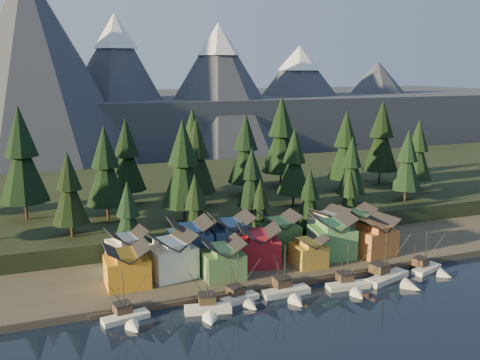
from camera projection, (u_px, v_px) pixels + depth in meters
name	position (u px, v px, depth m)	size (l,w,h in m)	color
ground	(322.00, 318.00, 98.24)	(500.00, 500.00, 0.00)	black
shore_strip	(242.00, 248.00, 134.53)	(400.00, 50.00, 1.50)	#3D362C
hillside	(187.00, 196.00, 179.63)	(420.00, 100.00, 6.00)	black
dock	(283.00, 283.00, 113.17)	(80.00, 4.00, 1.00)	#4B4235
mountain_ridge	(115.00, 105.00, 286.01)	(560.00, 190.00, 90.00)	#434756
boat_0	(127.00, 312.00, 96.17)	(9.12, 9.65, 10.32)	silver
boat_1	(208.00, 303.00, 99.46)	(9.39, 9.91, 10.97)	white
boat_2	(242.00, 293.00, 104.33)	(8.41, 8.95, 10.31)	beige
boat_3	(289.00, 287.00, 107.17)	(10.17, 11.08, 11.45)	beige
boat_4	(351.00, 281.00, 110.38)	(9.54, 10.22, 10.60)	beige
boat_5	(393.00, 273.00, 114.45)	(12.13, 12.62, 12.18)	beige
boat_6	(431.00, 264.00, 119.90)	(9.05, 9.54, 10.49)	silver
house_front_0	(127.00, 264.00, 108.44)	(8.67, 8.20, 8.62)	orange
house_front_1	(171.00, 254.00, 113.28)	(10.66, 10.36, 9.52)	silver
house_front_2	(222.00, 258.00, 112.96)	(8.74, 8.81, 8.21)	#4E7B42
house_front_3	(258.00, 244.00, 120.19)	(10.73, 10.42, 9.10)	maroon
house_front_4	(309.00, 250.00, 119.94)	(6.86, 7.40, 6.98)	#B98D2F
house_front_5	(332.00, 235.00, 125.09)	(10.99, 10.27, 10.15)	#49874A
house_front_6	(374.00, 235.00, 127.02)	(10.24, 9.82, 9.01)	#C36D32
house_back_0	(127.00, 248.00, 117.93)	(9.05, 8.77, 8.87)	beige
house_back_1	(190.00, 241.00, 120.77)	(9.66, 9.76, 10.24)	#324E76
house_back_2	(231.00, 235.00, 125.07)	(10.12, 9.38, 10.22)	#375482
house_back_3	(279.00, 231.00, 129.26)	(9.63, 8.69, 9.32)	#447740
house_back_4	(329.00, 225.00, 135.09)	(9.78, 9.53, 9.01)	beige
house_back_5	(357.00, 222.00, 138.58)	(8.68, 8.76, 8.70)	#4D8045
tree_hill_1	(22.00, 158.00, 137.69)	(12.94, 12.94, 30.14)	#332319
tree_hill_2	(69.00, 191.00, 124.13)	(8.82, 8.82, 20.54)	#332319
tree_hill_3	(106.00, 168.00, 138.13)	(10.77, 10.77, 25.10)	#332319
tree_hill_4	(127.00, 157.00, 154.64)	(10.89, 10.89, 25.36)	#332319
tree_hill_5	(183.00, 166.00, 135.27)	(11.56, 11.56, 26.93)	#332319
tree_hill_6	(196.00, 159.00, 151.96)	(10.94, 10.94, 25.49)	#332319
tree_hill_7	(252.00, 179.00, 140.78)	(8.16, 8.16, 19.01)	#332319
tree_hill_8	(246.00, 151.00, 164.74)	(11.12, 11.12, 25.91)	#332319
tree_hill_9	(294.00, 163.00, 152.46)	(9.80, 9.80, 22.83)	#332319
tree_hill_10	(281.00, 137.00, 177.24)	(13.10, 13.10, 30.52)	#332319
tree_hill_11	(351.00, 168.00, 153.93)	(8.67, 8.67, 20.20)	#332319
tree_hill_12	(345.00, 147.00, 170.70)	(11.27, 11.27, 26.26)	#332319
tree_hill_13	(407.00, 162.00, 158.39)	(9.31, 9.31, 21.69)	#332319
tree_hill_14	(381.00, 138.00, 182.32)	(12.40, 12.40, 28.89)	#332319
tree_hill_15	(193.00, 147.00, 168.70)	(11.62, 11.62, 27.08)	#332319
tree_hill_17	(418.00, 152.00, 171.60)	(10.07, 10.07, 23.45)	#332319
tree_shore_0	(128.00, 217.00, 122.26)	(8.05, 8.05, 18.75)	#332319
tree_shore_1	(195.00, 209.00, 127.93)	(8.26, 8.26, 19.25)	#332319
tree_shore_2	(260.00, 208.00, 134.31)	(7.18, 7.18, 16.71)	#332319
tree_shore_3	(309.00, 200.00, 139.13)	(7.91, 7.91, 18.44)	#332319
tree_shore_4	(349.00, 197.00, 143.52)	(7.56, 7.56, 17.62)	#332319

